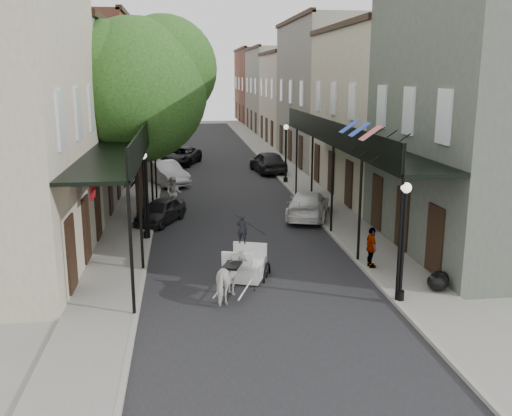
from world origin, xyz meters
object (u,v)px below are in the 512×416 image
object	(u,v)px
pedestrian_walking	(174,193)
car_left_far	(181,156)
tree_far	(156,90)
horse	(232,278)
lamppost_right_near	(403,240)
lamppost_right_far	(286,152)
car_left_near	(160,211)
carriage	(248,250)
car_left_mid	(166,173)
pedestrian_sidewalk_right	(371,247)
tree_near	(144,84)
car_right_far	(268,162)
car_right_near	(308,205)
lamppost_left	(145,194)
pedestrian_sidewalk_left	(139,181)

from	to	relation	value
pedestrian_walking	car_left_far	bearing A→B (deg)	101.38
tree_far	pedestrian_walking	xyz separation A→B (m)	(1.25, -12.65, -4.95)
horse	lamppost_right_near	bearing A→B (deg)	-171.63
lamppost_right_far	pedestrian_walking	world-z (taller)	lamppost_right_far
car_left_near	lamppost_right_near	bearing A→B (deg)	-30.28
carriage	pedestrian_walking	world-z (taller)	carriage
car_left_mid	lamppost_right_near	bearing A→B (deg)	-94.09
lamppost_right_near	pedestrian_sidewalk_right	bearing A→B (deg)	88.15
pedestrian_sidewalk_right	car_left_far	distance (m)	26.81
tree_near	pedestrian_walking	xyz separation A→B (m)	(1.20, 1.35, -5.60)
pedestrian_walking	car_right_far	size ratio (longest dim) A/B	0.38
carriage	car_left_mid	distance (m)	17.91
pedestrian_sidewalk_right	car_right_far	world-z (taller)	pedestrian_sidewalk_right
pedestrian_walking	pedestrian_sidewalk_right	bearing A→B (deg)	-42.59
tree_near	car_right_near	world-z (taller)	tree_near
car_right_near	car_left_far	bearing A→B (deg)	-53.57
lamppost_left	pedestrian_walking	world-z (taller)	lamppost_left
tree_near	horse	distance (m)	12.96
lamppost_right_far	pedestrian_sidewalk_right	size ratio (longest dim) A/B	2.49
car_left_mid	car_right_near	world-z (taller)	car_left_mid
pedestrian_sidewalk_left	car_right_far	size ratio (longest dim) A/B	0.40
lamppost_right_far	car_left_far	bearing A→B (deg)	126.56
pedestrian_sidewalk_right	car_right_near	size ratio (longest dim) A/B	0.32
pedestrian_sidewalk_right	car_right_far	bearing A→B (deg)	1.43
lamppost_right_far	car_left_near	world-z (taller)	lamppost_right_far
car_right_far	car_left_near	bearing A→B (deg)	54.57
tree_far	pedestrian_sidewalk_right	size ratio (longest dim) A/B	5.79
pedestrian_walking	car_left_far	size ratio (longest dim) A/B	0.36
car_left_mid	car_right_far	bearing A→B (deg)	2.41
tree_near	lamppost_right_near	xyz separation A→B (m)	(8.30, -12.18, -4.44)
pedestrian_sidewalk_right	tree_far	bearing A→B (deg)	19.92
lamppost_right_far	car_right_near	bearing A→B (deg)	-93.18
horse	pedestrian_sidewalk_left	bearing A→B (deg)	-56.33
carriage	pedestrian_sidewalk_right	bearing A→B (deg)	18.84
pedestrian_walking	car_left_far	xyz separation A→B (m)	(0.39, 15.51, -0.21)
tree_far	horse	distance (m)	25.89
lamppost_right_near	car_left_mid	xyz separation A→B (m)	(-7.70, 20.74, -1.30)
lamppost_right_near	car_right_near	world-z (taller)	lamppost_right_near
pedestrian_walking	car_right_near	xyz separation A→B (m)	(6.59, -2.53, -0.22)
car_left_far	lamppost_right_near	bearing A→B (deg)	-59.90
horse	car_left_mid	world-z (taller)	car_left_mid
tree_near	pedestrian_sidewalk_right	distance (m)	13.59
carriage	car_right_far	world-z (taller)	carriage
lamppost_right_far	horse	xyz separation A→B (m)	(-5.15, -19.00, -1.32)
car_right_near	car_right_far	world-z (taller)	car_right_far
lamppost_right_near	pedestrian_sidewalk_left	bearing A→B (deg)	119.01
lamppost_right_near	car_left_near	world-z (taller)	lamppost_right_near
lamppost_right_near	car_left_far	distance (m)	29.83
lamppost_left	horse	xyz separation A→B (m)	(3.05, -7.00, -1.32)
pedestrian_walking	pedestrian_sidewalk_right	size ratio (longest dim) A/B	1.19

